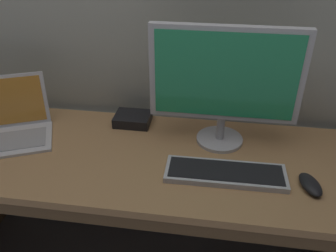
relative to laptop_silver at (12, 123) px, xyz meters
The scene contains 6 objects.
desk 0.59m from the laptop_silver, ahead, with size 1.82×0.61×0.72m.
laptop_silver is the anchor object (origin of this frame).
external_monitor 0.90m from the laptop_silver, ahead, with size 0.56×0.19×0.48m.
wired_keyboard 0.90m from the laptop_silver, ahead, with size 0.43×0.15×0.02m.
computer_mouse 1.19m from the laptop_silver, ahead, with size 0.06×0.12×0.03m, color black.
external_drive_box 0.51m from the laptop_silver, 19.43° to the left, with size 0.16×0.12×0.04m, color black.
Camera 1 is at (0.29, -1.08, 1.53)m, focal length 37.40 mm.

